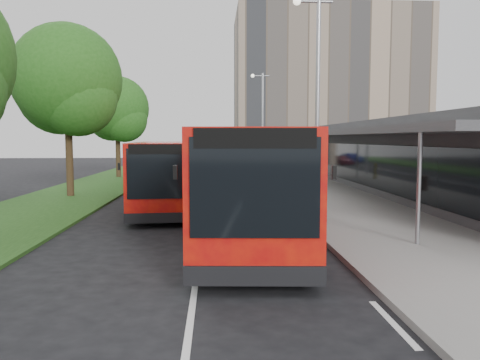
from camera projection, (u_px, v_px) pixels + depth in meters
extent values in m
plane|color=black|center=(203.00, 230.00, 15.40)|extent=(120.00, 120.00, 0.00)
cube|color=gray|center=(288.00, 177.00, 35.60)|extent=(5.00, 80.00, 0.15)
cube|color=#1A4114|center=(116.00, 178.00, 34.92)|extent=(5.00, 80.00, 0.10)
cube|color=silver|center=(209.00, 185.00, 30.32)|extent=(0.12, 70.00, 0.01)
cube|color=silver|center=(393.00, 323.00, 7.61)|extent=(0.12, 2.00, 0.01)
cube|color=silver|center=(315.00, 242.00, 13.58)|extent=(0.12, 2.00, 0.01)
cube|color=silver|center=(284.00, 211.00, 19.55)|extent=(0.12, 2.00, 0.01)
cube|color=silver|center=(268.00, 194.00, 25.52)|extent=(0.12, 2.00, 0.01)
cube|color=silver|center=(258.00, 183.00, 31.49)|extent=(0.12, 2.00, 0.01)
cube|color=silver|center=(251.00, 176.00, 37.46)|extent=(0.12, 2.00, 0.01)
cube|color=silver|center=(246.00, 171.00, 43.42)|extent=(0.12, 2.00, 0.01)
cube|color=silver|center=(242.00, 167.00, 49.39)|extent=(0.12, 2.00, 0.01)
cube|color=silver|center=(239.00, 164.00, 55.36)|extent=(0.12, 2.00, 0.01)
cube|color=silver|center=(237.00, 162.00, 61.33)|extent=(0.12, 2.00, 0.01)
cube|color=tan|center=(326.00, 90.00, 57.13)|extent=(22.00, 12.00, 18.00)
cube|color=#323235|center=(423.00, 159.00, 23.76)|extent=(5.00, 26.00, 4.00)
cube|color=black|center=(374.00, 167.00, 23.66)|extent=(0.06, 24.00, 2.20)
cube|color=#323235|center=(350.00, 133.00, 23.45)|extent=(2.80, 26.00, 0.25)
cylinder|color=gray|center=(419.00, 189.00, 12.58)|extent=(0.12, 0.12, 3.30)
cylinder|color=gray|center=(289.00, 157.00, 34.46)|extent=(0.12, 0.12, 3.30)
cylinder|color=#2F1F13|center=(69.00, 156.00, 23.79)|extent=(0.36, 0.36, 4.28)
sphere|color=#205216|center=(67.00, 78.00, 23.45)|extent=(5.45, 5.45, 5.45)
sphere|color=#205216|center=(77.00, 97.00, 23.17)|extent=(3.89, 3.89, 3.89)
sphere|color=#205216|center=(60.00, 93.00, 23.98)|extent=(4.28, 4.28, 4.28)
cylinder|color=#2F1F13|center=(118.00, 153.00, 35.75)|extent=(0.36, 0.36, 3.78)
sphere|color=#205216|center=(117.00, 108.00, 35.45)|extent=(4.81, 4.81, 4.81)
sphere|color=#205216|center=(124.00, 119.00, 35.16)|extent=(3.44, 3.44, 3.44)
sphere|color=#205216|center=(112.00, 116.00, 35.97)|extent=(3.78, 3.78, 3.78)
cylinder|color=gray|center=(317.00, 108.00, 17.24)|extent=(0.16, 0.16, 8.00)
cylinder|color=gray|center=(313.00, 2.00, 16.90)|extent=(1.40, 0.10, 0.10)
sphere|color=silver|center=(297.00, 1.00, 16.87)|extent=(0.28, 0.28, 0.28)
cylinder|color=gray|center=(263.00, 124.00, 37.14)|extent=(0.16, 0.16, 8.00)
cylinder|color=gray|center=(260.00, 76.00, 36.80)|extent=(1.40, 0.10, 0.10)
sphere|color=silver|center=(253.00, 76.00, 36.76)|extent=(0.28, 0.28, 0.28)
cube|color=red|center=(250.00, 178.00, 14.29)|extent=(3.37, 11.42, 2.85)
cube|color=black|center=(250.00, 223.00, 14.42)|extent=(3.39, 11.44, 0.32)
cube|color=black|center=(255.00, 188.00, 8.63)|extent=(2.42, 0.20, 1.88)
cube|color=black|center=(249.00, 156.00, 19.89)|extent=(2.36, 0.19, 1.40)
cube|color=black|center=(207.00, 161.00, 14.58)|extent=(0.64, 9.65, 1.29)
cube|color=black|center=(294.00, 161.00, 14.56)|extent=(0.64, 9.65, 1.29)
cube|color=black|center=(255.00, 276.00, 8.77)|extent=(2.69, 0.24, 0.38)
cube|color=black|center=(255.00, 138.00, 8.54)|extent=(2.25, 0.18, 0.38)
cube|color=black|center=(175.00, 172.00, 8.85)|extent=(0.08, 0.08, 0.27)
cube|color=black|center=(334.00, 172.00, 8.83)|extent=(0.08, 0.08, 0.27)
cylinder|color=black|center=(204.00, 248.00, 10.78)|extent=(0.38, 0.98, 0.97)
cylinder|color=black|center=(302.00, 248.00, 10.76)|extent=(0.38, 0.98, 0.97)
cylinder|color=black|center=(220.00, 204.00, 18.06)|extent=(0.38, 0.98, 0.97)
cylinder|color=black|center=(278.00, 204.00, 18.04)|extent=(0.38, 0.98, 0.97)
cube|color=red|center=(164.00, 171.00, 20.35)|extent=(3.20, 10.14, 2.52)
cube|color=black|center=(164.00, 199.00, 20.45)|extent=(3.22, 10.16, 0.29)
cube|color=black|center=(160.00, 174.00, 15.38)|extent=(2.13, 0.23, 1.66)
cube|color=black|center=(166.00, 157.00, 25.25)|extent=(2.09, 0.22, 1.24)
cube|color=black|center=(136.00, 161.00, 20.42)|extent=(0.76, 8.52, 1.14)
cube|color=black|center=(191.00, 160.00, 20.75)|extent=(0.76, 8.52, 1.14)
cube|color=black|center=(161.00, 218.00, 15.50)|extent=(2.37, 0.28, 0.33)
cube|color=black|center=(159.00, 149.00, 15.30)|extent=(1.99, 0.21, 0.33)
cube|color=black|center=(119.00, 166.00, 15.39)|extent=(0.09, 0.09, 0.24)
cube|color=black|center=(200.00, 166.00, 15.75)|extent=(0.09, 0.09, 0.24)
cylinder|color=black|center=(134.00, 209.00, 17.13)|extent=(0.36, 0.88, 0.86)
cylinder|color=black|center=(189.00, 208.00, 17.40)|extent=(0.36, 0.88, 0.86)
cylinder|color=black|center=(146.00, 190.00, 23.50)|extent=(0.36, 0.88, 0.86)
cylinder|color=black|center=(185.00, 190.00, 23.77)|extent=(0.36, 0.88, 0.86)
cylinder|color=#3E2319|center=(298.00, 184.00, 25.52)|extent=(0.55, 0.55, 0.81)
cylinder|color=#D7C60B|center=(281.00, 171.00, 33.03)|extent=(0.22, 0.22, 1.14)
imported|color=#5B0D1C|center=(229.00, 160.00, 52.73)|extent=(2.20, 3.67, 1.17)
imported|color=navy|center=(206.00, 158.00, 58.01)|extent=(2.33, 3.83, 1.19)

